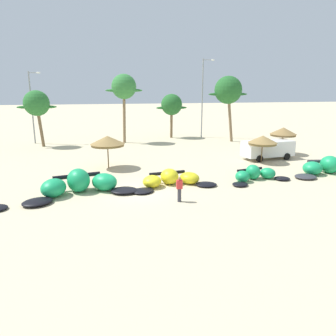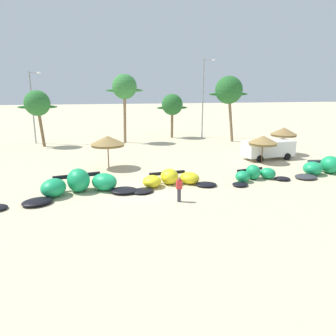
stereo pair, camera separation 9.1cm
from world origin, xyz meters
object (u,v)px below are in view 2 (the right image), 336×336
at_px(person_near_kites, 179,189).
at_px(lamppost_west_center, 204,95).
at_px(kite_right_of_center, 333,168).
at_px(kite_left_of_center, 171,179).
at_px(beach_umbrella_middle, 263,140).
at_px(lamppost_west, 33,104).
at_px(palm_center_right, 229,91).
at_px(beach_umbrella_near_van, 108,141).
at_px(palm_center_left, 172,105).
at_px(kite_left, 80,184).
at_px(kite_center, 255,175).
at_px(parked_van, 267,148).
at_px(beach_umbrella_near_palms, 284,132).
at_px(palm_left, 37,104).
at_px(palm_left_of_gap, 125,87).

relative_size(person_near_kites, lamppost_west_center, 0.15).
bearing_deg(kite_right_of_center, kite_left_of_center, -179.54).
xyz_separation_m(beach_umbrella_middle, lamppost_west, (-22.97, 16.61, 2.81)).
distance_m(kite_left_of_center, palm_center_right, 22.38).
distance_m(beach_umbrella_near_van, palm_center_left, 19.50).
height_order(beach_umbrella_near_van, palm_center_right, palm_center_right).
xyz_separation_m(beach_umbrella_near_van, beach_umbrella_middle, (14.43, -0.94, -0.28)).
height_order(kite_left_of_center, lamppost_west, lamppost_west).
distance_m(beach_umbrella_near_van, beach_umbrella_middle, 14.46).
distance_m(beach_umbrella_near_van, lamppost_west_center, 21.73).
xyz_separation_m(kite_left, kite_left_of_center, (6.47, 0.44, -0.17)).
xyz_separation_m(kite_left, palm_center_right, (18.30, 18.39, 6.05)).
xyz_separation_m(kite_center, parked_van, (4.76, 6.80, 0.65)).
bearing_deg(beach_umbrella_middle, kite_left_of_center, -152.23).
xyz_separation_m(beach_umbrella_near_palms, lamppost_west_center, (-4.38, 13.81, 3.57)).
bearing_deg(lamppost_west_center, kite_left_of_center, -113.96).
bearing_deg(beach_umbrella_middle, lamppost_west, 144.12).
xyz_separation_m(person_near_kites, palm_center_left, (5.82, 26.61, 3.82)).
xyz_separation_m(kite_left, beach_umbrella_near_palms, (20.79, 9.01, 1.83)).
distance_m(person_near_kites, palm_center_right, 25.39).
bearing_deg(beach_umbrella_middle, parked_van, 46.42).
bearing_deg(kite_right_of_center, palm_left, 143.17).
bearing_deg(beach_umbrella_near_palms, lamppost_west_center, 107.61).
distance_m(kite_center, beach_umbrella_middle, 6.71).
xyz_separation_m(beach_umbrella_near_palms, palm_center_right, (-2.49, 9.38, 4.22)).
xyz_separation_m(beach_umbrella_middle, palm_center_left, (-4.67, 17.68, 2.46)).
bearing_deg(palm_left, beach_umbrella_middle, -32.32).
bearing_deg(palm_center_right, lamppost_west_center, 113.17).
bearing_deg(parked_van, kite_left, -158.26).
height_order(person_near_kites, lamppost_west_center, lamppost_west_center).
distance_m(kite_left_of_center, beach_umbrella_near_van, 7.86).
relative_size(beach_umbrella_near_van, palm_left, 0.45).
relative_size(kite_left, beach_umbrella_near_palms, 2.64).
bearing_deg(palm_left_of_gap, beach_umbrella_near_palms, -36.13).
relative_size(beach_umbrella_near_van, person_near_kites, 1.86).
bearing_deg(beach_umbrella_middle, person_near_kites, -139.59).
relative_size(beach_umbrella_near_van, palm_left_of_gap, 0.35).
bearing_deg(palm_center_right, palm_center_left, 141.11).
relative_size(kite_right_of_center, lamppost_west, 0.85).
relative_size(kite_left, palm_center_left, 1.24).
bearing_deg(palm_center_left, parked_van, -70.01).
bearing_deg(beach_umbrella_near_van, palm_left, 120.35).
height_order(kite_left, beach_umbrella_middle, beach_umbrella_middle).
relative_size(kite_left_of_center, kite_center, 1.24).
bearing_deg(kite_left_of_center, lamppost_west_center, 66.04).
bearing_deg(kite_center, lamppost_west_center, 81.78).
bearing_deg(beach_umbrella_near_van, person_near_kites, -68.23).
xyz_separation_m(palm_center_right, lamppost_west_center, (-1.90, 4.43, -0.65)).
relative_size(kite_left_of_center, lamppost_west, 0.74).
relative_size(parked_van, palm_left, 0.79).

